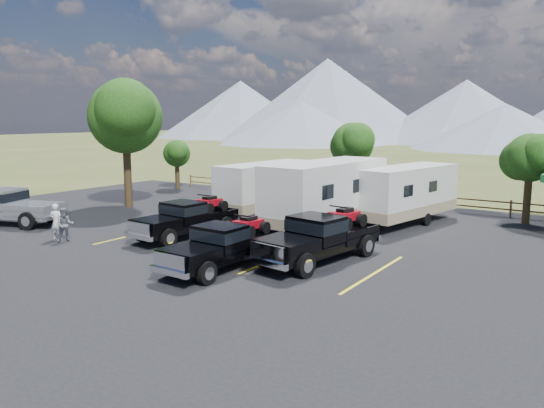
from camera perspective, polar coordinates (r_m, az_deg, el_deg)
The scene contains 18 objects.
ground at distance 19.41m, azimuth -10.67°, elevation -7.48°, with size 320.00×320.00×0.00m, color #3F4F21.
asphalt_lot at distance 21.56m, azimuth -5.07°, elevation -5.60°, with size 44.00×34.00×0.04m, color black.
stall_lines at distance 22.31m, azimuth -3.45°, elevation -5.01°, with size 12.12×5.50×0.01m.
tree_big_nw at distance 33.94m, azimuth -15.53°, elevation 9.03°, with size 5.54×5.18×7.84m.
tree_ne_a at distance 30.57m, azimuth 25.99°, elevation 4.47°, with size 3.11×2.92×4.76m.
tree_north at distance 35.64m, azimuth 8.63°, elevation 6.41°, with size 3.46×3.24×5.25m.
tree_nw_small at distance 42.06m, azimuth -10.22°, elevation 5.35°, with size 2.59×2.43×3.85m.
rail_fence at distance 33.95m, azimuth 14.29°, elevation 0.62°, with size 36.12×0.12×1.00m.
mountain_range at distance 120.99m, azimuth 24.24°, elevation 9.56°, with size 209.00×71.00×20.00m.
rig_left at distance 24.92m, azimuth -9.12°, elevation -1.49°, with size 2.28×5.71×1.87m.
rig_center at distance 19.64m, azimuth -5.17°, elevation -4.37°, with size 2.08×5.54×1.83m.
rig_right at distance 20.53m, azimuth 5.20°, elevation -3.51°, with size 2.83×6.27×2.02m.
trailer_left at distance 30.28m, azimuth -0.52°, elevation 1.77°, with size 2.71×8.55×2.96m.
trailer_center at distance 25.75m, azimuth 5.87°, elevation 0.94°, with size 3.02×9.87×3.42m.
trailer_right at distance 28.52m, azimuth 14.25°, elevation 1.07°, with size 3.53×8.69×3.01m.
pickup_silver at distance 30.78m, azimuth -26.61°, elevation -0.21°, with size 6.43×3.91×1.84m.
person_a at distance 25.95m, azimuth -22.18°, elevation -1.78°, with size 0.61×0.40×1.67m, color silver.
person_b at distance 25.42m, azimuth -21.38°, elevation -2.09°, with size 0.75×0.59×1.55m, color slate.
Camera 1 is at (13.11, -13.20, 5.53)m, focal length 35.00 mm.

